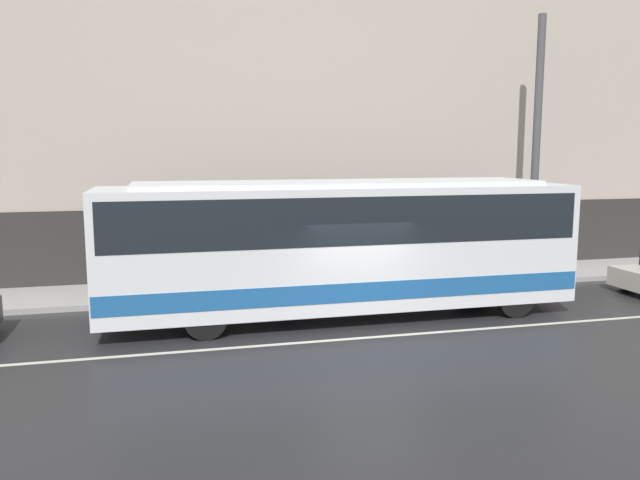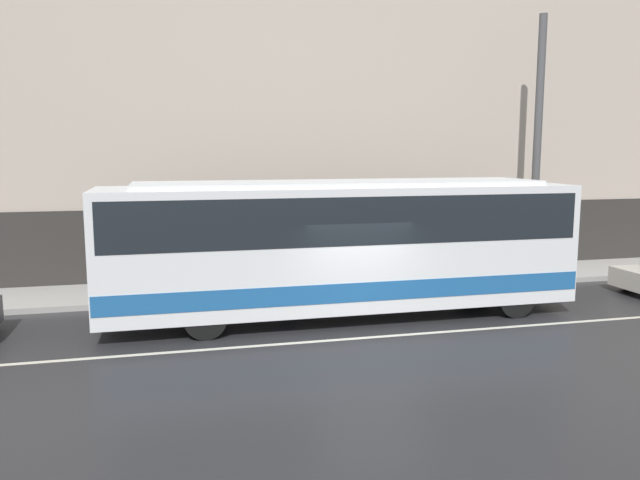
{
  "view_description": "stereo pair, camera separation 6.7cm",
  "coord_description": "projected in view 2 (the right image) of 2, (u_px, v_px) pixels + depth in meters",
  "views": [
    {
      "loc": [
        -4.34,
        -12.81,
        4.15
      ],
      "look_at": [
        -0.64,
        1.9,
        1.97
      ],
      "focal_mm": 35.0,
      "sensor_mm": 36.0,
      "label": 1
    },
    {
      "loc": [
        -4.27,
        -12.82,
        4.15
      ],
      "look_at": [
        -0.64,
        1.9,
        1.97
      ],
      "focal_mm": 35.0,
      "sensor_mm": 36.0,
      "label": 2
    }
  ],
  "objects": [
    {
      "name": "pedestrian_waiting",
      "position": [
        288.0,
        261.0,
        17.95
      ],
      "size": [
        0.36,
        0.36,
        1.78
      ],
      "color": "navy",
      "rests_on": "sidewalk"
    },
    {
      "name": "transit_bus",
      "position": [
        341.0,
        241.0,
        15.46
      ],
      "size": [
        11.67,
        2.56,
        3.41
      ],
      "color": "white",
      "rests_on": "ground_plane"
    },
    {
      "name": "building_facade",
      "position": [
        302.0,
        137.0,
        19.91
      ],
      "size": [
        60.0,
        0.35,
        9.51
      ],
      "color": "#B7A899",
      "rests_on": "ground_plane"
    },
    {
      "name": "utility_pole_near",
      "position": [
        537.0,
        148.0,
        19.69
      ],
      "size": [
        0.25,
        0.25,
        8.15
      ],
      "color": "#4C4C4F",
      "rests_on": "sidewalk"
    },
    {
      "name": "ground_plane",
      "position": [
        368.0,
        338.0,
        13.93
      ],
      "size": [
        60.0,
        60.0,
        0.0
      ],
      "primitive_type": "plane",
      "color": "#262628"
    },
    {
      "name": "lane_stripe",
      "position": [
        368.0,
        337.0,
        13.93
      ],
      "size": [
        54.0,
        0.14,
        0.01
      ],
      "color": "beige",
      "rests_on": "ground_plane"
    },
    {
      "name": "sidewalk",
      "position": [
        313.0,
        284.0,
        19.09
      ],
      "size": [
        60.0,
        2.76,
        0.16
      ],
      "color": "#A09E99",
      "rests_on": "ground_plane"
    }
  ]
}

